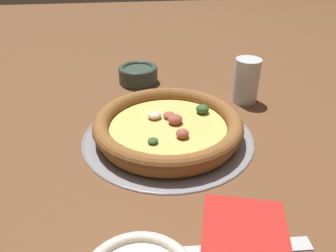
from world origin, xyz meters
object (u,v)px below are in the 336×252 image
at_px(pizza_tray, 168,136).
at_px(drinking_cup, 246,81).
at_px(pizza, 168,126).
at_px(fork, 247,246).
at_px(bowl_near, 138,74).
at_px(napkin, 246,239).

height_order(pizza_tray, drinking_cup, drinking_cup).
bearing_deg(pizza_tray, pizza, 118.46).
relative_size(pizza_tray, fork, 1.76).
distance_m(drinking_cup, fork, 0.45).
bearing_deg(fork, pizza, 107.19).
distance_m(pizza_tray, pizza, 0.02).
relative_size(bowl_near, napkin, 0.56).
xyz_separation_m(napkin, fork, (0.01, -0.00, -0.00)).
bearing_deg(pizza, bowl_near, -171.36).
bearing_deg(drinking_cup, pizza, -56.22).
xyz_separation_m(pizza_tray, bowl_near, (-0.29, -0.04, 0.02)).
bearing_deg(bowl_near, drinking_cup, 59.06).
distance_m(pizza, bowl_near, 0.29).
bearing_deg(bowl_near, pizza, 8.64).
bearing_deg(fork, napkin, 87.95).
bearing_deg(fork, drinking_cup, 75.37).
relative_size(pizza, napkin, 1.58).
xyz_separation_m(bowl_near, drinking_cup, (0.15, 0.25, 0.03)).
relative_size(pizza, fork, 1.51).
xyz_separation_m(pizza, bowl_near, (-0.29, -0.04, -0.00)).
distance_m(napkin, fork, 0.01).
relative_size(napkin, fork, 0.96).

